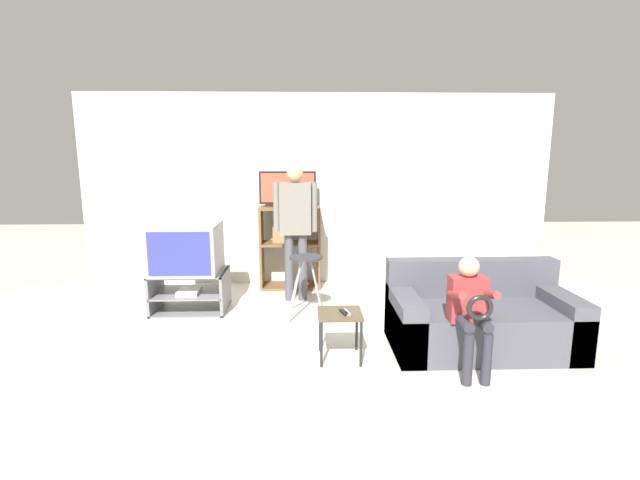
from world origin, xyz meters
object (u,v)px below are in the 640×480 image
object	(u,v)px
television_flat	(288,190)
couch	(480,319)
snack_table	(340,320)
folding_stool	(306,268)
remote_control_white	(347,312)
person_standing_adult	(295,220)
media_shelf	(290,247)
tv_stand	(190,291)
television_main	(186,248)
person_seated_child	(470,306)
remote_control_black	(344,312)

from	to	relation	value
television_flat	couch	size ratio (longest dim) A/B	0.45
couch	snack_table	bearing A→B (deg)	-171.26
folding_stool	remote_control_white	world-z (taller)	folding_stool
television_flat	remote_control_white	size ratio (longest dim) A/B	5.18
person_standing_adult	folding_stool	bearing A→B (deg)	-77.91
folding_stool	couch	distance (m)	1.89
media_shelf	couch	size ratio (longest dim) A/B	0.67
tv_stand	television_main	xyz separation A→B (m)	(-0.02, -0.01, 0.51)
snack_table	person_seated_child	world-z (taller)	person_seated_child
tv_stand	remote_control_black	world-z (taller)	tv_stand
media_shelf	couch	world-z (taller)	media_shelf
media_shelf	television_flat	world-z (taller)	television_flat
person_standing_adult	person_seated_child	distance (m)	2.51
media_shelf	remote_control_black	xyz separation A→B (m)	(0.54, -2.28, -0.13)
remote_control_white	person_standing_adult	distance (m)	1.87
person_standing_adult	remote_control_white	bearing A→B (deg)	-74.50
couch	tv_stand	bearing A→B (deg)	158.75
remote_control_white	tv_stand	bearing A→B (deg)	129.86
snack_table	couch	bearing A→B (deg)	8.74
couch	person_seated_child	world-z (taller)	person_seated_child
tv_stand	person_standing_adult	distance (m)	1.50
couch	person_standing_adult	size ratio (longest dim) A/B	1.00
television_main	folding_stool	size ratio (longest dim) A/B	1.09
snack_table	remote_control_white	world-z (taller)	remote_control_white
television_main	snack_table	distance (m)	2.18
media_shelf	tv_stand	bearing A→B (deg)	-141.82
person_standing_adult	media_shelf	bearing A→B (deg)	98.83
remote_control_white	person_seated_child	distance (m)	1.04
remote_control_white	person_standing_adult	size ratio (longest dim) A/B	0.09
media_shelf	remote_control_white	world-z (taller)	media_shelf
television_flat	snack_table	size ratio (longest dim) A/B	1.74
snack_table	couch	world-z (taller)	couch
folding_stool	remote_control_black	world-z (taller)	folding_stool
television_main	couch	bearing A→B (deg)	-20.95
folding_stool	television_flat	bearing A→B (deg)	101.79
television_flat	person_standing_adult	bearing A→B (deg)	-78.55
media_shelf	snack_table	xyz separation A→B (m)	(0.51, -2.26, -0.20)
person_seated_child	folding_stool	bearing A→B (deg)	133.59
television_main	person_seated_child	distance (m)	3.18
couch	television_main	bearing A→B (deg)	159.05
couch	person_standing_adult	bearing A→B (deg)	139.59
tv_stand	folding_stool	xyz separation A→B (m)	(1.35, -0.25, 0.33)
remote_control_white	person_standing_adult	xyz separation A→B (m)	(-0.48, 1.72, 0.58)
tv_stand	person_seated_child	bearing A→B (deg)	-31.63
media_shelf	person_standing_adult	distance (m)	0.72
media_shelf	television_flat	size ratio (longest dim) A/B	1.48
snack_table	remote_control_black	bearing A→B (deg)	-29.77
tv_stand	snack_table	bearing A→B (deg)	-39.66
remote_control_black	remote_control_white	distance (m)	0.03
couch	folding_stool	bearing A→B (deg)	150.82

